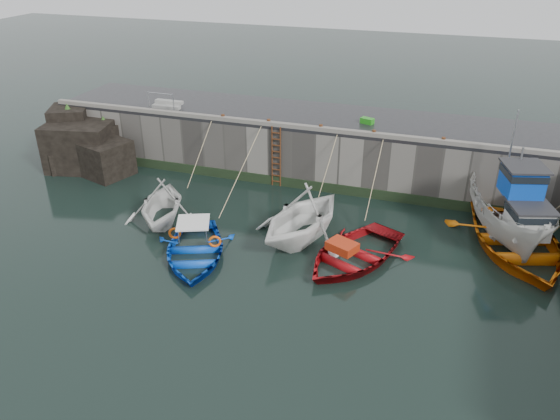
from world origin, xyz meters
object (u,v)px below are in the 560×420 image
(ladder, at_px, (276,157))
(bollard_a, at_px, (223,117))
(boat_near_blacktrim, at_px, (302,238))
(fish_crate, at_px, (367,121))
(boat_far_white, at_px, (509,214))
(bollard_d, at_px, (374,133))
(bollard_c, at_px, (321,127))
(boat_near_navy, at_px, (353,259))
(boat_far_orange, at_px, (517,240))
(boat_near_white, at_px, (163,220))
(boat_near_blue, at_px, (195,256))
(bollard_b, at_px, (269,122))
(bollard_e, at_px, (443,140))

(ladder, distance_m, bollard_a, 3.47)
(boat_near_blacktrim, xyz_separation_m, fish_crate, (1.39, 6.88, 3.30))
(boat_far_white, relative_size, fish_crate, 11.11)
(fish_crate, height_order, bollard_d, fish_crate)
(bollard_c, relative_size, bollard_d, 1.00)
(boat_near_navy, distance_m, boat_far_orange, 6.92)
(boat_near_white, height_order, bollard_d, bollard_d)
(boat_near_white, relative_size, boat_near_navy, 0.81)
(bollard_a, bearing_deg, boat_far_white, -8.82)
(boat_near_white, height_order, bollard_a, bollard_a)
(ladder, bearing_deg, bollard_c, 8.67)
(boat_near_blacktrim, height_order, boat_near_navy, boat_near_blacktrim)
(boat_near_navy, bearing_deg, fish_crate, 121.75)
(ladder, relative_size, boat_near_navy, 0.60)
(boat_near_blue, relative_size, boat_near_blacktrim, 0.95)
(boat_near_navy, bearing_deg, bollard_c, 140.31)
(bollard_b, xyz_separation_m, bollard_c, (2.70, 0.00, 0.00))
(bollard_d, bearing_deg, boat_near_white, -147.03)
(boat_far_white, height_order, bollard_a, boat_far_white)
(fish_crate, bearing_deg, bollard_a, -146.85)
(boat_near_blue, relative_size, bollard_a, 17.66)
(boat_near_blacktrim, distance_m, boat_near_navy, 2.66)
(boat_far_white, height_order, fish_crate, boat_far_white)
(boat_near_blacktrim, xyz_separation_m, bollard_b, (-3.28, 5.14, 3.30))
(boat_near_blacktrim, relative_size, bollard_d, 18.58)
(ladder, bearing_deg, boat_near_blue, -97.24)
(boat_near_navy, relative_size, bollard_b, 19.01)
(boat_near_blacktrim, bearing_deg, boat_near_navy, -4.29)
(fish_crate, bearing_deg, bollard_e, -4.83)
(fish_crate, bearing_deg, boat_near_white, -117.86)
(ladder, xyz_separation_m, boat_near_navy, (5.24, -5.82, -1.59))
(boat_near_blacktrim, height_order, fish_crate, fish_crate)
(ladder, xyz_separation_m, bollard_d, (4.80, 0.34, 1.71))
(bollard_a, xyz_separation_m, bollard_e, (11.00, 0.00, 0.00))
(boat_far_white, bearing_deg, bollard_c, 150.67)
(fish_crate, height_order, bollard_a, fish_crate)
(ladder, height_order, bollard_b, bollard_b)
(boat_far_white, xyz_separation_m, bollard_b, (-11.64, 2.19, 2.20))
(ladder, distance_m, boat_near_blue, 7.84)
(ladder, distance_m, boat_far_orange, 11.93)
(ladder, height_order, boat_far_white, boat_far_white)
(bollard_e, bearing_deg, fish_crate, 155.63)
(bollard_d, bearing_deg, boat_near_navy, -85.90)
(boat_near_blacktrim, bearing_deg, bollard_d, 86.63)
(boat_near_blue, distance_m, boat_near_blacktrim, 4.68)
(fish_crate, relative_size, bollard_b, 2.33)
(boat_far_orange, bearing_deg, bollard_e, 120.35)
(bollard_b, distance_m, bollard_c, 2.70)
(boat_near_blue, xyz_separation_m, boat_near_navy, (6.21, 1.80, 0.00))
(boat_far_orange, relative_size, fish_crate, 12.33)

